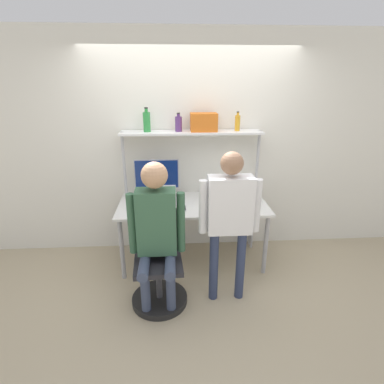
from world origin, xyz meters
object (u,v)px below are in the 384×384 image
laptop (161,203)px  bottle_purple (179,124)px  bottle_green (147,122)px  storage_box (204,122)px  office_chair (159,275)px  cell_phone (183,208)px  bottle_amber (237,123)px  person_standing (230,211)px  monitor (157,177)px  person_seated (156,225)px

laptop → bottle_purple: 0.93m
bottle_green → storage_box: 0.65m
office_chair → bottle_purple: size_ratio=4.43×
office_chair → cell_phone: bearing=64.6°
office_chair → storage_box: 1.76m
bottle_purple → bottle_amber: (0.68, 0.00, 0.00)m
office_chair → bottle_amber: (0.93, 0.95, 1.38)m
bottle_green → storage_box: bearing=0.0°
person_standing → bottle_green: (-0.81, 0.97, 0.71)m
office_chair → bottle_green: 1.70m
laptop → office_chair: size_ratio=0.35×
monitor → office_chair: monitor is taller
cell_phone → office_chair: office_chair is taller
laptop → bottle_green: bottle_green is taller
monitor → person_seated: (0.04, -0.98, -0.16)m
monitor → bottle_purple: size_ratio=2.54×
office_chair → person_seated: 0.58m
cell_phone → person_seated: 0.67m
laptop → bottle_amber: 1.28m
cell_phone → bottle_amber: 1.18m
cell_phone → bottle_green: 1.07m
bottle_green → bottle_purple: 0.36m
person_seated → person_standing: person_standing is taller
person_seated → laptop: bearing=87.8°
person_standing → monitor: bearing=127.3°
person_standing → office_chair: bearing=179.0°
person_standing → laptop: bearing=137.6°
office_chair → bottle_amber: bottle_amber is taller
monitor → person_standing: bearing=-52.7°
cell_phone → office_chair: 0.79m
bottle_green → storage_box: bottle_green is taller
bottle_amber → storage_box: size_ratio=0.72×
storage_box → bottle_green: bearing=180.0°
bottle_purple → bottle_amber: bottle_amber is taller
cell_phone → office_chair: (-0.27, -0.56, -0.48)m
person_seated → person_standing: size_ratio=0.95×
cell_phone → bottle_purple: bearing=94.0°
person_standing → bottle_purple: bearing=114.9°
monitor → office_chair: (0.03, -0.93, -0.74)m
bottle_green → bottle_amber: bottle_green is taller
bottle_purple → storage_box: bottle_purple is taller
cell_phone → person_seated: size_ratio=0.10×
monitor → bottle_amber: (0.96, 0.02, 0.64)m
cell_phone → bottle_amber: bottle_amber is taller
laptop → office_chair: (-0.03, -0.59, -0.54)m
cell_phone → person_seated: person_seated is taller
monitor → bottle_green: (-0.09, 0.02, 0.66)m
office_chair → bottle_purple: (0.24, 0.95, 1.37)m
cell_phone → bottle_purple: size_ratio=0.71×
monitor → person_standing: person_standing is taller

